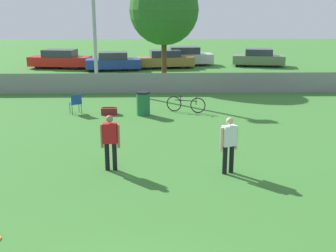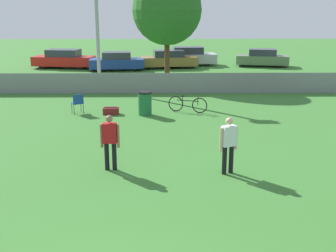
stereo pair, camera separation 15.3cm
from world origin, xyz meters
name	(u,v)px [view 1 (the left image)]	position (x,y,z in m)	size (l,w,h in m)	color
fence_backline	(142,83)	(0.00, 18.00, 0.55)	(26.01, 0.07, 1.21)	gray
light_pole	(93,2)	(-2.62, 19.50, 4.78)	(0.90, 0.36, 8.05)	#9E9EA3
tree_near_pole	(164,10)	(1.27, 21.94, 4.33)	(4.22, 4.22, 6.45)	#4C331E
player_receiver_white	(229,142)	(2.75, 6.50, 0.91)	(0.51, 0.35, 1.60)	black
player_defender_red	(110,139)	(-0.51, 6.82, 0.91)	(0.55, 0.23, 1.60)	black
folding_chair_sideline	(76,102)	(-2.71, 13.48, 0.51)	(0.60, 0.61, 0.87)	#333338
bicycle_sideline	(186,104)	(2.07, 13.68, 0.35)	(1.69, 0.66, 0.73)	black
trash_bin	(143,103)	(0.21, 13.21, 0.51)	(0.60, 0.60, 1.02)	#1E6638
gear_bag_sideline	(109,111)	(-1.27, 13.34, 0.15)	(0.66, 0.36, 0.32)	maroon
parked_car_red	(60,59)	(-6.58, 28.15, 0.69)	(4.77, 2.38, 1.42)	black
parked_car_blue	(113,62)	(-2.39, 26.79, 0.65)	(4.09, 2.01, 1.35)	black
parked_car_tan	(165,59)	(1.45, 28.01, 0.66)	(4.49, 2.23, 1.37)	black
parked_car_silver	(184,56)	(3.03, 29.54, 0.71)	(4.57, 2.00, 1.48)	black
parked_car_olive	(258,58)	(8.85, 28.84, 0.66)	(4.24, 2.38, 1.37)	black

